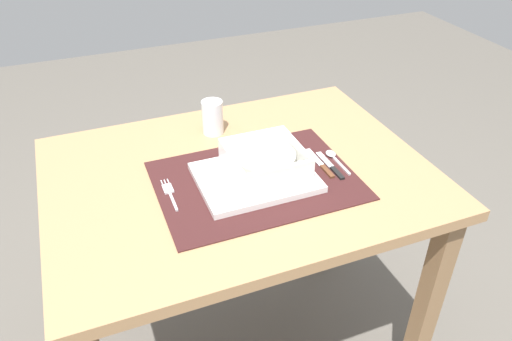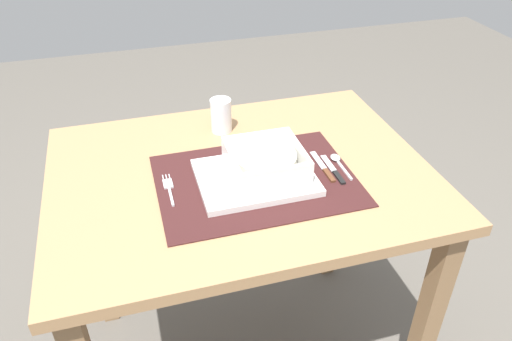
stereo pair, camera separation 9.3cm
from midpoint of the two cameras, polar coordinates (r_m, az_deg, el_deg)
name	(u,v)px [view 2 (the right image)]	position (r m, az deg, el deg)	size (l,w,h in m)	color
dining_table	(241,207)	(1.30, 0.34, -4.32)	(0.94, 0.70, 0.76)	#A37A51
placemat	(256,180)	(1.19, 2.22, -1.19)	(0.47, 0.35, 0.00)	#381919
serving_plate	(255,177)	(1.19, 2.15, -0.85)	(0.28, 0.22, 0.02)	white
porridge_bowl	(266,162)	(1.19, 3.35, 0.98)	(0.18, 0.18, 0.06)	white
fork	(169,187)	(1.17, -7.81, -1.98)	(0.02, 0.13, 0.00)	silver
spoon	(337,160)	(1.28, 11.39, 1.11)	(0.02, 0.11, 0.01)	silver
butter_knife	(334,171)	(1.24, 11.12, -0.12)	(0.01, 0.13, 0.01)	black
bread_knife	(324,168)	(1.25, 9.94, 0.21)	(0.01, 0.14, 0.01)	#59331E
drinking_glass	(222,117)	(1.38, -1.97, 6.13)	(0.06, 0.06, 0.10)	white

